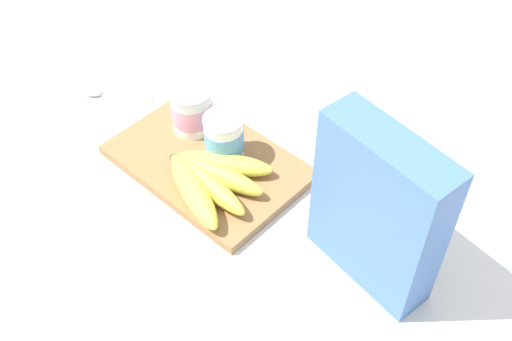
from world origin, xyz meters
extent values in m
plane|color=silver|center=(0.00, 0.00, 0.00)|extent=(2.40, 2.40, 0.00)
cube|color=olive|center=(0.00, 0.00, 0.01)|extent=(0.31, 0.21, 0.02)
cube|color=#4770B7|center=(0.31, 0.01, 0.13)|extent=(0.19, 0.09, 0.25)
cylinder|color=white|center=(-0.07, 0.04, 0.06)|extent=(0.07, 0.07, 0.08)
cylinder|color=pink|center=(-0.07, 0.04, 0.06)|extent=(0.07, 0.07, 0.04)
cylinder|color=silver|center=(-0.07, 0.04, 0.10)|extent=(0.07, 0.07, 0.00)
cylinder|color=white|center=(0.02, 0.03, 0.06)|extent=(0.06, 0.06, 0.08)
cylinder|color=#5193D1|center=(0.02, 0.03, 0.06)|extent=(0.06, 0.06, 0.04)
cylinder|color=silver|center=(0.02, 0.03, 0.10)|extent=(0.07, 0.07, 0.00)
ellipsoid|color=yellow|center=(0.05, -0.07, 0.04)|extent=(0.17, 0.10, 0.04)
ellipsoid|color=yellow|center=(0.05, -0.05, 0.04)|extent=(0.17, 0.04, 0.04)
ellipsoid|color=yellow|center=(0.05, -0.03, 0.03)|extent=(0.17, 0.07, 0.04)
ellipsoid|color=yellow|center=(0.04, 0.00, 0.03)|extent=(0.16, 0.12, 0.03)
cylinder|color=brown|center=(-0.03, -0.04, 0.03)|extent=(0.01, 0.01, 0.02)
cylinder|color=silver|center=(-0.24, 0.02, 0.00)|extent=(0.10, 0.06, 0.01)
ellipsoid|color=silver|center=(-0.29, -0.02, 0.01)|extent=(0.04, 0.04, 0.01)
camera|label=1|loc=(0.55, -0.48, 0.75)|focal=44.11mm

